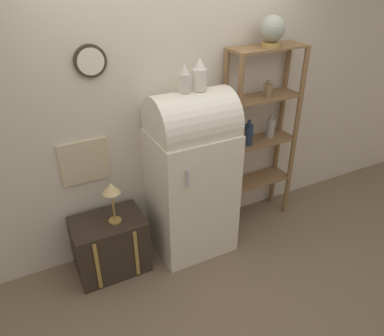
# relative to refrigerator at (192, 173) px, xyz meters

# --- Properties ---
(ground_plane) EXTENTS (12.00, 12.00, 0.00)m
(ground_plane) POSITION_rel_refrigerator_xyz_m (0.00, -0.26, -0.81)
(ground_plane) COLOR #7A664C
(wall_back) EXTENTS (7.00, 0.09, 2.70)m
(wall_back) POSITION_rel_refrigerator_xyz_m (-0.00, 0.31, 0.54)
(wall_back) COLOR beige
(wall_back) RESTS_ON ground_plane
(refrigerator) EXTENTS (0.71, 0.61, 1.57)m
(refrigerator) POSITION_rel_refrigerator_xyz_m (0.00, 0.00, 0.00)
(refrigerator) COLOR silver
(refrigerator) RESTS_ON ground_plane
(suitcase_trunk) EXTENTS (0.62, 0.44, 0.53)m
(suitcase_trunk) POSITION_rel_refrigerator_xyz_m (-0.80, 0.04, -0.55)
(suitcase_trunk) COLOR #33281E
(suitcase_trunk) RESTS_ON ground_plane
(shelf_unit) EXTENTS (0.75, 0.29, 1.83)m
(shelf_unit) POSITION_rel_refrigerator_xyz_m (0.82, 0.12, 0.22)
(shelf_unit) COLOR olive
(shelf_unit) RESTS_ON ground_plane
(globe) EXTENTS (0.22, 0.22, 0.26)m
(globe) POSITION_rel_refrigerator_xyz_m (0.83, 0.10, 1.15)
(globe) COLOR #AD8942
(globe) RESTS_ON shelf_unit
(vase_left) EXTENTS (0.10, 0.10, 0.23)m
(vase_left) POSITION_rel_refrigerator_xyz_m (-0.06, 0.01, 0.87)
(vase_left) COLOR beige
(vase_left) RESTS_ON refrigerator
(vase_center) EXTENTS (0.11, 0.11, 0.27)m
(vase_center) POSITION_rel_refrigerator_xyz_m (0.07, -0.00, 0.88)
(vase_center) COLOR silver
(vase_center) RESTS_ON refrigerator
(desk_lamp) EXTENTS (0.15, 0.15, 0.38)m
(desk_lamp) POSITION_rel_refrigerator_xyz_m (-0.74, -0.00, 0.03)
(desk_lamp) COLOR #AD8942
(desk_lamp) RESTS_ON suitcase_trunk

